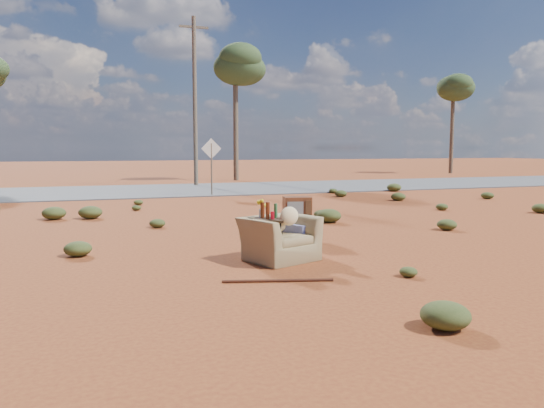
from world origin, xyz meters
name	(u,v)px	position (x,y,z in m)	size (l,w,h in m)	color
ground	(289,260)	(0.00, 0.00, 0.00)	(140.00, 140.00, 0.00)	brown
highway	(162,190)	(0.00, 15.00, 0.02)	(140.00, 7.00, 0.04)	#565659
armchair	(283,232)	(-0.07, 0.10, 0.45)	(1.42, 1.22, 0.96)	olive
tv_unit	(297,208)	(0.89, 1.83, 0.64)	(0.61, 0.53, 0.86)	black
side_table	(267,217)	(-0.34, 0.09, 0.72)	(0.64, 0.64, 0.98)	#382414
rusty_bar	(278,281)	(-0.67, -1.28, 0.02)	(0.04, 0.04, 1.53)	#4C2414
road_sign	(211,156)	(1.50, 12.00, 1.50)	(0.78, 0.06, 2.19)	brown
eucalyptus_center	(235,64)	(5.00, 21.00, 6.43)	(3.20, 3.20, 7.60)	brown
eucalyptus_right	(453,90)	(22.00, 24.00, 5.94)	(3.20, 3.20, 7.10)	brown
utility_pole_center	(195,99)	(2.00, 17.50, 4.15)	(1.40, 0.20, 8.00)	brown
scrub_patch	(189,220)	(-0.82, 4.41, 0.14)	(17.49, 8.07, 0.33)	#434A20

